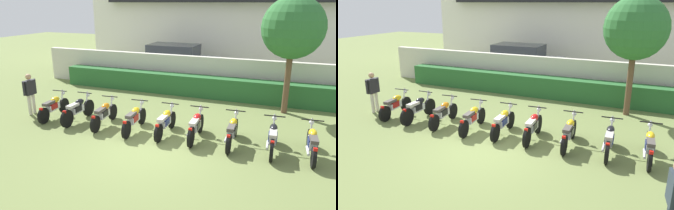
# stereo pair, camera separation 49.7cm
# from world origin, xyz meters

# --- Properties ---
(ground) EXTENTS (60.00, 60.00, 0.00)m
(ground) POSITION_xyz_m (0.00, 0.00, 0.00)
(ground) COLOR olive
(building) EXTENTS (18.92, 6.50, 8.10)m
(building) POSITION_xyz_m (0.00, 14.63, 4.05)
(building) COLOR white
(building) RESTS_ON ground
(compound_wall) EXTENTS (17.98, 0.30, 1.72)m
(compound_wall) POSITION_xyz_m (0.00, 6.74, 0.86)
(compound_wall) COLOR beige
(compound_wall) RESTS_ON ground
(hedge_row) EXTENTS (14.38, 0.70, 0.94)m
(hedge_row) POSITION_xyz_m (0.00, 6.04, 0.47)
(hedge_row) COLOR #28602D
(hedge_row) RESTS_ON ground
(parked_car) EXTENTS (4.50, 2.07, 1.89)m
(parked_car) POSITION_xyz_m (-2.56, 9.19, 0.94)
(parked_car) COLOR #9EA3A8
(parked_car) RESTS_ON ground
(tree_near_inspector) EXTENTS (2.28, 2.28, 4.39)m
(tree_near_inspector) POSITION_xyz_m (3.50, 5.02, 3.23)
(tree_near_inspector) COLOR brown
(tree_near_inspector) RESTS_ON ground
(motorcycle_in_row_0) EXTENTS (0.60, 1.85, 0.95)m
(motorcycle_in_row_0) POSITION_xyz_m (-4.43, 1.21, 0.44)
(motorcycle_in_row_0) COLOR black
(motorcycle_in_row_0) RESTS_ON ground
(motorcycle_in_row_1) EXTENTS (0.60, 1.93, 0.97)m
(motorcycle_in_row_1) POSITION_xyz_m (-3.37, 1.24, 0.46)
(motorcycle_in_row_1) COLOR black
(motorcycle_in_row_1) RESTS_ON ground
(motorcycle_in_row_2) EXTENTS (0.60, 1.90, 0.95)m
(motorcycle_in_row_2) POSITION_xyz_m (-2.26, 1.21, 0.44)
(motorcycle_in_row_2) COLOR black
(motorcycle_in_row_2) RESTS_ON ground
(motorcycle_in_row_3) EXTENTS (0.60, 1.93, 0.95)m
(motorcycle_in_row_3) POSITION_xyz_m (-1.06, 1.17, 0.44)
(motorcycle_in_row_3) COLOR black
(motorcycle_in_row_3) RESTS_ON ground
(motorcycle_in_row_4) EXTENTS (0.60, 1.85, 0.95)m
(motorcycle_in_row_4) POSITION_xyz_m (0.02, 1.25, 0.44)
(motorcycle_in_row_4) COLOR black
(motorcycle_in_row_4) RESTS_ON ground
(motorcycle_in_row_5) EXTENTS (0.60, 1.83, 0.97)m
(motorcycle_in_row_5) POSITION_xyz_m (1.05, 1.25, 0.45)
(motorcycle_in_row_5) COLOR black
(motorcycle_in_row_5) RESTS_ON ground
(motorcycle_in_row_6) EXTENTS (0.60, 1.92, 0.95)m
(motorcycle_in_row_6) POSITION_xyz_m (2.19, 1.25, 0.45)
(motorcycle_in_row_6) COLOR black
(motorcycle_in_row_6) RESTS_ON ground
(motorcycle_in_row_7) EXTENTS (0.60, 1.85, 0.97)m
(motorcycle_in_row_7) POSITION_xyz_m (3.36, 1.18, 0.45)
(motorcycle_in_row_7) COLOR black
(motorcycle_in_row_7) RESTS_ON ground
(motorcycle_in_row_8) EXTENTS (0.60, 1.88, 0.94)m
(motorcycle_in_row_8) POSITION_xyz_m (4.40, 1.26, 0.44)
(motorcycle_in_row_8) COLOR black
(motorcycle_in_row_8) RESTS_ON ground
(inspector_person) EXTENTS (0.22, 0.65, 1.58)m
(inspector_person) POSITION_xyz_m (-5.53, 1.26, 0.92)
(inspector_person) COLOR beige
(inspector_person) RESTS_ON ground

